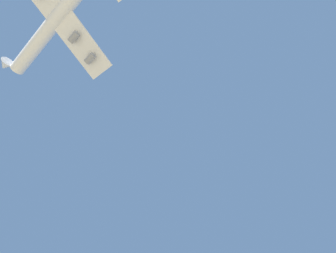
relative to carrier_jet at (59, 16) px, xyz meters
name	(u,v)px	position (x,y,z in m)	size (l,w,h in m)	color
carrier_jet	(59,16)	(0.00, 0.00, 0.00)	(63.59, 58.30, 20.97)	white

